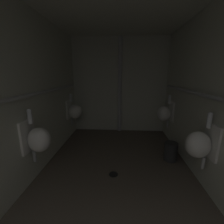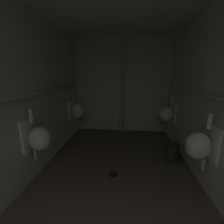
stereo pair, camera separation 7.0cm
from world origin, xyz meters
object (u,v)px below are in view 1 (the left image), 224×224
(urinal_right_far, at_px, (165,113))
(urinal_right_mid, at_px, (200,144))
(floor_drain, at_px, (113,174))
(urinal_left_mid, at_px, (38,139))
(waste_bin, at_px, (171,151))
(standpipe_back_wall, at_px, (120,87))
(urinal_left_far, at_px, (74,111))

(urinal_right_far, bearing_deg, urinal_right_mid, -90.00)
(floor_drain, bearing_deg, urinal_left_mid, -168.66)
(urinal_left_mid, distance_m, waste_bin, 2.18)
(urinal_right_far, height_order, floor_drain, urinal_right_far)
(urinal_right_far, xyz_separation_m, waste_bin, (-0.10, -0.87, -0.49))
(urinal_right_mid, xyz_separation_m, standpipe_back_wall, (-1.04, 2.05, 0.55))
(urinal_left_mid, relative_size, urinal_left_far, 1.00)
(urinal_left_mid, xyz_separation_m, urinal_right_mid, (2.11, -0.01, 0.00))
(standpipe_back_wall, height_order, waste_bin, standpipe_back_wall)
(urinal_left_far, relative_size, urinal_right_mid, 1.00)
(urinal_right_far, height_order, waste_bin, urinal_right_far)
(urinal_left_mid, relative_size, floor_drain, 5.39)
(floor_drain, bearing_deg, waste_bin, 25.77)
(urinal_right_mid, height_order, standpipe_back_wall, standpipe_back_wall)
(urinal_left_far, bearing_deg, urinal_right_far, -1.34)
(urinal_right_mid, height_order, floor_drain, urinal_right_mid)
(urinal_left_mid, relative_size, urinal_right_far, 1.00)
(standpipe_back_wall, relative_size, floor_drain, 16.80)
(standpipe_back_wall, bearing_deg, urinal_left_far, -157.68)
(urinal_right_mid, distance_m, urinal_right_far, 1.56)
(urinal_right_mid, height_order, urinal_right_far, same)
(urinal_left_mid, height_order, urinal_left_far, same)
(urinal_left_far, bearing_deg, waste_bin, -24.56)
(waste_bin, bearing_deg, urinal_right_far, 83.54)
(urinal_left_far, height_order, urinal_right_far, same)
(urinal_left_mid, distance_m, urinal_left_far, 1.60)
(waste_bin, bearing_deg, floor_drain, -154.23)
(urinal_right_far, bearing_deg, floor_drain, -129.02)
(floor_drain, height_order, waste_bin, waste_bin)
(urinal_right_mid, relative_size, urinal_right_far, 1.00)
(urinal_left_far, relative_size, standpipe_back_wall, 0.32)
(urinal_left_mid, xyz_separation_m, floor_drain, (1.01, 0.20, -0.65))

